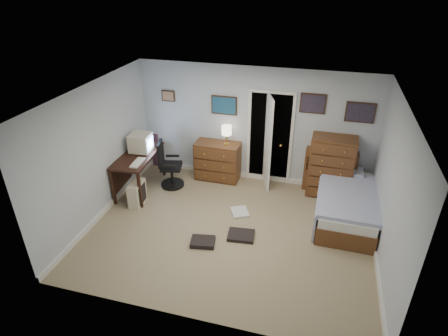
# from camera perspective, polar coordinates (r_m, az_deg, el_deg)

# --- Properties ---
(floor) EXTENTS (5.00, 4.00, 0.02)m
(floor) POSITION_cam_1_polar(r_m,az_deg,el_deg) (6.88, 0.93, -9.52)
(floor) COLOR #9B8B6B
(floor) RESTS_ON ground
(computer_desk) EXTENTS (0.74, 1.45, 0.81)m
(computer_desk) POSITION_cam_1_polar(r_m,az_deg,el_deg) (7.99, -13.55, 0.87)
(computer_desk) COLOR black
(computer_desk) RESTS_ON floor
(crt_monitor) EXTENTS (0.44, 0.42, 0.39)m
(crt_monitor) POSITION_cam_1_polar(r_m,az_deg,el_deg) (7.89, -12.58, 3.78)
(crt_monitor) COLOR beige
(crt_monitor) RESTS_ON computer_desk
(keyboard) EXTENTS (0.19, 0.44, 0.03)m
(keyboard) POSITION_cam_1_polar(r_m,az_deg,el_deg) (7.51, -13.05, 0.80)
(keyboard) COLOR beige
(keyboard) RESTS_ON computer_desk
(pc_tower) EXTENTS (0.25, 0.47, 0.49)m
(pc_tower) POSITION_cam_1_polar(r_m,az_deg,el_deg) (7.63, -13.10, -3.78)
(pc_tower) COLOR beige
(pc_tower) RESTS_ON floor
(office_chair) EXTENTS (0.60, 0.60, 1.03)m
(office_chair) POSITION_cam_1_polar(r_m,az_deg,el_deg) (8.06, -8.41, -0.19)
(office_chair) COLOR black
(office_chair) RESTS_ON floor
(media_stack) EXTENTS (0.17, 0.17, 0.80)m
(media_stack) POSITION_cam_1_polar(r_m,az_deg,el_deg) (8.99, -10.25, 2.84)
(media_stack) COLOR maroon
(media_stack) RESTS_ON floor
(low_dresser) EXTENTS (0.98, 0.50, 0.86)m
(low_dresser) POSITION_cam_1_polar(r_m,az_deg,el_deg) (8.25, -0.96, 1.10)
(low_dresser) COLOR brown
(low_dresser) RESTS_ON floor
(table_lamp) EXTENTS (0.22, 0.22, 0.42)m
(table_lamp) POSITION_cam_1_polar(r_m,az_deg,el_deg) (7.89, 0.40, 5.67)
(table_lamp) COLOR gold
(table_lamp) RESTS_ON low_dresser
(doorway) EXTENTS (0.96, 1.12, 2.05)m
(doorway) POSITION_cam_1_polar(r_m,az_deg,el_deg) (8.25, 7.29, 5.25)
(doorway) COLOR black
(doorway) RESTS_ON floor
(tall_dresser) EXTENTS (0.89, 0.54, 1.28)m
(tall_dresser) POSITION_cam_1_polar(r_m,az_deg,el_deg) (7.88, 15.98, 0.23)
(tall_dresser) COLOR brown
(tall_dresser) RESTS_ON floor
(headboard_bookcase) EXTENTS (1.05, 0.30, 0.94)m
(headboard_bookcase) POSITION_cam_1_polar(r_m,az_deg,el_deg) (8.04, 15.80, -0.31)
(headboard_bookcase) COLOR brown
(headboard_bookcase) RESTS_ON floor
(bed) EXTENTS (1.10, 1.99, 0.65)m
(bed) POSITION_cam_1_polar(r_m,az_deg,el_deg) (7.38, 18.05, -5.21)
(bed) COLOR brown
(bed) RESTS_ON floor
(wall_posters) EXTENTS (4.38, 0.04, 0.60)m
(wall_posters) POSITION_cam_1_polar(r_m,az_deg,el_deg) (7.68, 8.94, 9.33)
(wall_posters) COLOR #331E11
(wall_posters) RESTS_ON floor
(floor_clutter) EXTENTS (1.07, 1.46, 0.08)m
(floor_clutter) POSITION_cam_1_polar(r_m,az_deg,el_deg) (6.77, 0.34, -9.79)
(floor_clutter) COLOR black
(floor_clutter) RESTS_ON floor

